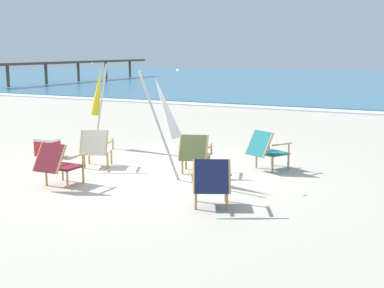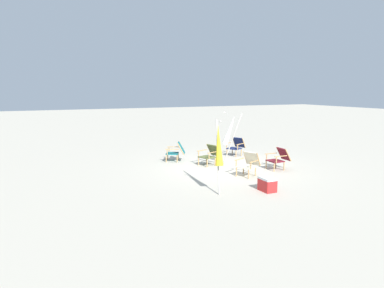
% 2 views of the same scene
% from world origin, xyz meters
% --- Properties ---
extents(ground_plane, '(80.00, 80.00, 0.00)m').
position_xyz_m(ground_plane, '(0.00, 0.00, 0.00)').
color(ground_plane, '#B7AF9E').
extents(sea, '(80.00, 40.00, 0.10)m').
position_xyz_m(sea, '(0.00, 32.48, 0.05)').
color(sea, teal).
rests_on(sea, ground).
extents(surf_band, '(80.00, 1.10, 0.06)m').
position_xyz_m(surf_band, '(0.00, 12.18, 0.03)').
color(surf_band, white).
rests_on(surf_band, ground).
extents(beach_chair_back_left, '(0.83, 0.92, 0.79)m').
position_xyz_m(beach_chair_back_left, '(-1.37, -0.05, 0.42)').
color(beach_chair_back_left, beige).
rests_on(beach_chair_back_left, ground).
extents(beach_chair_back_right, '(0.86, 0.93, 0.79)m').
position_xyz_m(beach_chair_back_right, '(1.74, 1.32, 0.42)').
color(beach_chair_back_right, '#196066').
rests_on(beach_chair_back_right, ground).
extents(beach_chair_far_center, '(0.85, 0.94, 0.78)m').
position_xyz_m(beach_chair_far_center, '(1.86, -1.56, 0.42)').
color(beach_chair_far_center, '#19234C').
rests_on(beach_chair_far_center, ground).
extents(beach_chair_front_right, '(0.78, 0.91, 0.77)m').
position_xyz_m(beach_chair_front_right, '(0.63, 0.38, 0.42)').
color(beach_chair_front_right, '#515B33').
rests_on(beach_chair_front_right, ground).
extents(beach_chair_front_left, '(0.60, 0.77, 0.78)m').
position_xyz_m(beach_chair_front_left, '(-1.06, -1.55, 0.42)').
color(beach_chair_front_left, maroon).
rests_on(beach_chair_front_left, ground).
extents(umbrella_furled_white, '(0.69, 0.59, 2.02)m').
position_xyz_m(umbrella_furled_white, '(0.40, -0.34, 1.32)').
color(umbrella_furled_white, '#B7B2A8').
rests_on(umbrella_furled_white, ground).
extents(umbrella_furled_yellow, '(0.67, 0.37, 2.06)m').
position_xyz_m(umbrella_furled_yellow, '(-2.66, 1.84, 1.34)').
color(umbrella_furled_yellow, '#B7B2A8').
rests_on(umbrella_furled_yellow, ground).
extents(cooler_box, '(0.49, 0.35, 0.40)m').
position_xyz_m(cooler_box, '(-3.10, 0.49, 0.20)').
color(cooler_box, red).
rests_on(cooler_box, ground).
extents(pier_distant, '(0.90, 17.06, 1.55)m').
position_xyz_m(pier_distant, '(-19.73, 22.67, 1.39)').
color(pier_distant, brown).
rests_on(pier_distant, ground).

